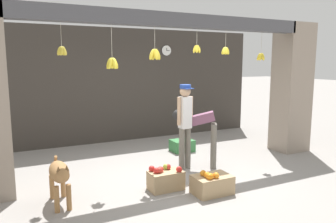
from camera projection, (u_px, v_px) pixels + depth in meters
The scene contains 12 objects.
ground_plane at pixel (178, 173), 5.95m from camera, with size 60.00×60.00×0.00m, color gray.
shop_back_wall at pixel (125, 85), 8.31m from camera, with size 7.36×0.12×2.83m, color #38332D.
shop_pillar_right at pixel (292, 88), 7.33m from camera, with size 0.70×0.60×2.83m, color gray.
storefront_awning at pixel (175, 23), 5.65m from camera, with size 5.46×0.27×0.96m.
dog at pixel (60, 174), 4.55m from camera, with size 0.26×0.94×0.67m.
shopkeeper at pixel (185, 120), 6.07m from camera, with size 0.34×0.27×1.59m.
worker_stooping at pixel (201, 129), 6.20m from camera, with size 0.77×0.59×1.11m.
fruit_crate_oranges at pixel (212, 184), 5.01m from camera, with size 0.59×0.39×0.37m.
fruit_crate_apples at pixel (165, 179), 5.17m from camera, with size 0.53×0.33×0.38m.
produce_box_green at pixel (182, 146), 7.40m from camera, with size 0.48×0.39×0.26m, color #387A42.
water_bottle at pixel (181, 177), 5.43m from camera, with size 0.08×0.08×0.23m.
wall_clock at pixel (166, 51), 8.61m from camera, with size 0.28×0.03×0.28m.
Camera 1 is at (-2.70, -5.04, 2.00)m, focal length 35.00 mm.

